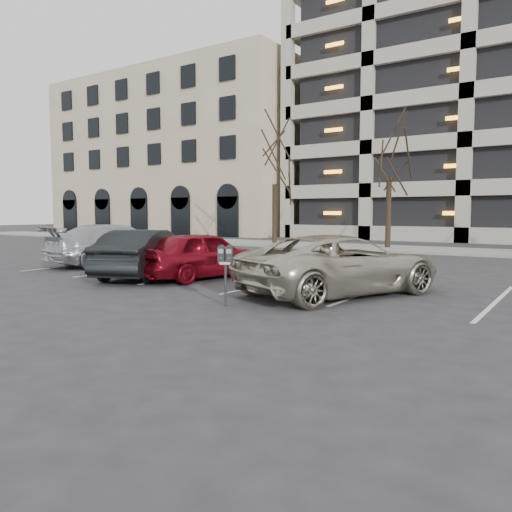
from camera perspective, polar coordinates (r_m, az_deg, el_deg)
The scene contains 11 objects.
ground at distance 11.36m, azimuth 2.42°, elevation -4.86°, with size 140.00×140.00×0.00m, color #28282B.
sidewalk at distance 26.27m, azimuth 20.99°, elevation 0.56°, with size 80.00×4.00×0.12m, color gray.
stall_lines at distance 14.02m, azimuth 2.46°, elevation -2.95°, with size 16.90×5.20×0.00m.
office_building at distance 52.29m, azimuth -6.77°, elevation 11.06°, with size 26.00×16.20×15.00m.
tree_a at distance 30.31m, azimuth 2.16°, elevation 12.34°, with size 3.54×3.54×8.05m.
tree_b at distance 27.33m, azimuth 15.08°, elevation 13.33°, with size 3.64×3.64×8.28m.
parking_meter at distance 10.31m, azimuth -3.52°, elevation -0.49°, with size 0.34×0.24×1.25m.
suv_silver at distance 11.95m, azimuth 9.66°, elevation -0.99°, with size 4.17×5.64×1.43m.
car_red at distance 14.73m, azimuth -6.16°, elevation 0.15°, with size 1.67×4.14×1.41m, color maroon.
car_dark at distance 15.36m, azimuth -12.45°, elevation 0.30°, with size 1.51×4.34×1.43m, color black.
car_silver at distance 19.15m, azimuth -15.48°, elevation 1.26°, with size 2.12×5.21×1.51m, color #B2B4BA.
Camera 1 is at (5.85, -9.54, 1.94)m, focal length 35.00 mm.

